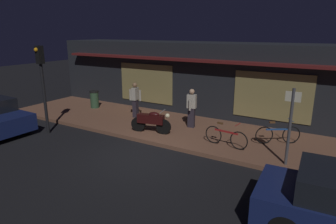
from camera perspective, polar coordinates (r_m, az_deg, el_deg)
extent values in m
plane|color=black|center=(10.24, -5.39, -8.48)|extent=(60.00, 60.00, 0.00)
cube|color=brown|center=(12.59, 2.65, -3.41)|extent=(18.00, 4.00, 0.15)
cube|color=black|center=(15.18, 8.83, 6.41)|extent=(18.00, 2.80, 3.60)
cube|color=olive|center=(15.51, -4.31, 5.61)|extent=(3.20, 0.04, 2.00)
cube|color=olive|center=(13.00, 19.53, 2.83)|extent=(3.20, 0.04, 2.00)
cube|color=#591919|center=(13.55, 6.34, 9.89)|extent=(16.20, 0.50, 0.12)
cylinder|color=black|center=(12.12, -5.78, -2.36)|extent=(0.61, 0.24, 0.60)
cylinder|color=black|center=(11.72, -0.88, -2.91)|extent=(0.61, 0.24, 0.60)
cube|color=black|center=(11.83, -3.39, -1.34)|extent=(1.13, 0.50, 0.36)
ellipsoid|color=black|center=(11.72, -2.73, -0.48)|extent=(0.48, 0.33, 0.20)
sphere|color=#F9EDB7|center=(11.53, -0.09, -0.73)|extent=(0.18, 0.18, 0.18)
cylinder|color=gray|center=(11.55, -1.03, 0.17)|extent=(0.14, 0.54, 0.03)
torus|color=black|center=(10.91, 8.84, -4.36)|extent=(0.66, 0.12, 0.66)
torus|color=black|center=(10.50, 13.61, -5.43)|extent=(0.66, 0.12, 0.66)
cube|color=#A51E1E|center=(10.62, 11.24, -3.77)|extent=(0.90, 0.15, 0.06)
cube|color=brown|center=(10.64, 10.12, -2.14)|extent=(0.21, 0.10, 0.06)
cylinder|color=#A51E1E|center=(10.34, 13.41, -2.39)|extent=(0.08, 0.42, 0.02)
torus|color=black|center=(11.28, 18.20, -4.30)|extent=(0.58, 0.39, 0.66)
torus|color=black|center=(11.66, 22.84, -4.12)|extent=(0.58, 0.39, 0.66)
cube|color=#1E478C|center=(11.39, 20.66, -3.17)|extent=(0.78, 0.52, 0.06)
cube|color=brown|center=(11.22, 19.61, -1.90)|extent=(0.21, 0.17, 0.06)
cylinder|color=#1E478C|center=(11.46, 22.77, -1.45)|extent=(0.25, 0.37, 0.02)
cube|color=#28232D|center=(14.10, -6.34, 0.71)|extent=(0.25, 0.31, 0.85)
cube|color=#B2AD9E|center=(13.94, -6.43, 3.55)|extent=(0.28, 0.41, 0.58)
sphere|color=#8C6647|center=(13.86, -6.48, 5.25)|extent=(0.22, 0.22, 0.22)
cylinder|color=#B2AD9E|center=(14.07, -7.36, 3.35)|extent=(0.10, 0.10, 0.52)
cylinder|color=#B2AD9E|center=(13.84, -5.46, 3.20)|extent=(0.10, 0.10, 0.52)
cube|color=#28232D|center=(12.56, 4.57, -1.09)|extent=(0.31, 0.24, 0.85)
cube|color=#B2AD9E|center=(12.38, 4.64, 2.09)|extent=(0.41, 0.28, 0.58)
sphere|color=tan|center=(12.29, 4.68, 3.99)|extent=(0.22, 0.22, 0.22)
cylinder|color=#B2AD9E|center=(12.64, 4.98, 2.03)|extent=(0.10, 0.10, 0.52)
cylinder|color=#B2AD9E|center=(12.16, 4.27, 1.50)|extent=(0.10, 0.10, 0.52)
cylinder|color=#47474C|center=(9.53, 22.58, -2.82)|extent=(0.09, 0.09, 2.40)
cube|color=beige|center=(9.30, 23.18, 2.75)|extent=(0.44, 0.03, 0.30)
cylinder|color=#2D4C33|center=(16.23, -14.10, 2.29)|extent=(0.44, 0.44, 0.85)
cylinder|color=black|center=(16.13, -14.21, 3.90)|extent=(0.48, 0.48, 0.08)
cylinder|color=black|center=(12.89, -23.01, 3.75)|extent=(0.12, 0.12, 3.60)
cube|color=black|center=(12.71, -23.71, 10.16)|extent=(0.24, 0.24, 0.70)
sphere|color=orange|center=(12.62, -24.29, 10.98)|extent=(0.16, 0.16, 0.16)
cylinder|color=black|center=(13.83, -25.94, -2.19)|extent=(0.65, 0.24, 0.64)
cylinder|color=black|center=(8.08, 23.06, -14.18)|extent=(0.65, 0.25, 0.64)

